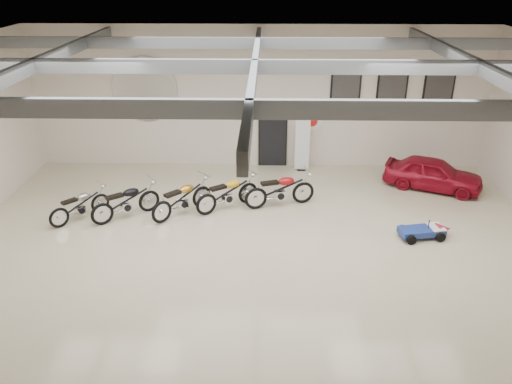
{
  "coord_description": "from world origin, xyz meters",
  "views": [
    {
      "loc": [
        0.28,
        -11.27,
        6.9
      ],
      "look_at": [
        0.0,
        1.2,
        1.1
      ],
      "focal_mm": 35.0,
      "sensor_mm": 36.0,
      "label": 1
    }
  ],
  "objects_px": {
    "motorcycle_silver": "(79,205)",
    "motorcycle_black": "(126,201)",
    "vintage_car": "(433,173)",
    "banner_stand": "(302,145)",
    "motorcycle_yellow": "(227,192)",
    "go_kart": "(426,229)",
    "motorcycle_red": "(280,189)",
    "motorcycle_gold": "(182,198)"
  },
  "relations": [
    {
      "from": "motorcycle_gold",
      "to": "motorcycle_yellow",
      "type": "height_order",
      "value": "motorcycle_gold"
    },
    {
      "from": "banner_stand",
      "to": "motorcycle_yellow",
      "type": "relative_size",
      "value": 0.9
    },
    {
      "from": "motorcycle_black",
      "to": "motorcycle_red",
      "type": "distance_m",
      "value": 4.6
    },
    {
      "from": "banner_stand",
      "to": "motorcycle_gold",
      "type": "distance_m",
      "value": 5.19
    },
    {
      "from": "motorcycle_gold",
      "to": "vintage_car",
      "type": "xyz_separation_m",
      "value": [
        7.98,
        2.07,
        -0.01
      ]
    },
    {
      "from": "motorcycle_silver",
      "to": "go_kart",
      "type": "relative_size",
      "value": 1.23
    },
    {
      "from": "motorcycle_silver",
      "to": "motorcycle_black",
      "type": "bearing_deg",
      "value": -40.87
    },
    {
      "from": "motorcycle_silver",
      "to": "motorcycle_black",
      "type": "height_order",
      "value": "motorcycle_black"
    },
    {
      "from": "motorcycle_red",
      "to": "go_kart",
      "type": "height_order",
      "value": "motorcycle_red"
    },
    {
      "from": "motorcycle_yellow",
      "to": "go_kart",
      "type": "distance_m",
      "value": 5.78
    },
    {
      "from": "motorcycle_black",
      "to": "motorcycle_yellow",
      "type": "relative_size",
      "value": 0.99
    },
    {
      "from": "banner_stand",
      "to": "motorcycle_silver",
      "type": "height_order",
      "value": "banner_stand"
    },
    {
      "from": "vintage_car",
      "to": "motorcycle_yellow",
      "type": "bearing_deg",
      "value": 127.32
    },
    {
      "from": "motorcycle_black",
      "to": "motorcycle_gold",
      "type": "xyz_separation_m",
      "value": [
        1.61,
        0.24,
        0.01
      ]
    },
    {
      "from": "motorcycle_black",
      "to": "motorcycle_gold",
      "type": "distance_m",
      "value": 1.63
    },
    {
      "from": "motorcycle_silver",
      "to": "motorcycle_gold",
      "type": "relative_size",
      "value": 0.88
    },
    {
      "from": "banner_stand",
      "to": "motorcycle_red",
      "type": "relative_size",
      "value": 0.86
    },
    {
      "from": "motorcycle_silver",
      "to": "go_kart",
      "type": "bearing_deg",
      "value": -52.16
    },
    {
      "from": "motorcycle_gold",
      "to": "motorcycle_yellow",
      "type": "relative_size",
      "value": 1.01
    },
    {
      "from": "motorcycle_silver",
      "to": "motorcycle_gold",
      "type": "distance_m",
      "value": 2.95
    },
    {
      "from": "motorcycle_black",
      "to": "motorcycle_silver",
      "type": "bearing_deg",
      "value": 149.15
    },
    {
      "from": "banner_stand",
      "to": "vintage_car",
      "type": "distance_m",
      "value": 4.51
    },
    {
      "from": "motorcycle_gold",
      "to": "motorcycle_yellow",
      "type": "bearing_deg",
      "value": -28.61
    },
    {
      "from": "motorcycle_gold",
      "to": "motorcycle_black",
      "type": "bearing_deg",
      "value": 142.69
    },
    {
      "from": "motorcycle_gold",
      "to": "motorcycle_red",
      "type": "relative_size",
      "value": 0.96
    },
    {
      "from": "banner_stand",
      "to": "motorcycle_gold",
      "type": "height_order",
      "value": "banner_stand"
    },
    {
      "from": "banner_stand",
      "to": "go_kart",
      "type": "height_order",
      "value": "banner_stand"
    },
    {
      "from": "motorcycle_black",
      "to": "vintage_car",
      "type": "xyz_separation_m",
      "value": [
        9.59,
        2.31,
        -0.01
      ]
    },
    {
      "from": "motorcycle_black",
      "to": "go_kart",
      "type": "relative_size",
      "value": 1.39
    },
    {
      "from": "motorcycle_silver",
      "to": "motorcycle_black",
      "type": "distance_m",
      "value": 1.32
    },
    {
      "from": "motorcycle_gold",
      "to": "go_kart",
      "type": "bearing_deg",
      "value": -55.89
    },
    {
      "from": "motorcycle_gold",
      "to": "vintage_car",
      "type": "relative_size",
      "value": 0.67
    },
    {
      "from": "banner_stand",
      "to": "go_kart",
      "type": "relative_size",
      "value": 1.26
    },
    {
      "from": "vintage_car",
      "to": "motorcycle_black",
      "type": "bearing_deg",
      "value": 126.91
    },
    {
      "from": "motorcycle_yellow",
      "to": "banner_stand",
      "type": "bearing_deg",
      "value": 17.78
    },
    {
      "from": "motorcycle_gold",
      "to": "motorcycle_silver",
      "type": "bearing_deg",
      "value": 141.76
    },
    {
      "from": "banner_stand",
      "to": "motorcycle_yellow",
      "type": "distance_m",
      "value": 4.01
    },
    {
      "from": "motorcycle_gold",
      "to": "vintage_car",
      "type": "distance_m",
      "value": 8.25
    },
    {
      "from": "motorcycle_black",
      "to": "vintage_car",
      "type": "bearing_deg",
      "value": -23.84
    },
    {
      "from": "motorcycle_yellow",
      "to": "vintage_car",
      "type": "relative_size",
      "value": 0.67
    },
    {
      "from": "motorcycle_silver",
      "to": "motorcycle_yellow",
      "type": "distance_m",
      "value": 4.32
    },
    {
      "from": "motorcycle_yellow",
      "to": "vintage_car",
      "type": "height_order",
      "value": "motorcycle_yellow"
    }
  ]
}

